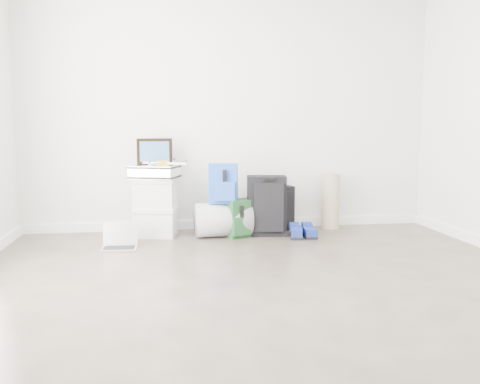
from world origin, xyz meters
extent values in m
plane|color=#352C26|center=(0.00, 0.00, 0.00)|extent=(5.00, 5.00, 0.00)
cube|color=silver|center=(0.00, 2.50, 1.35)|extent=(4.50, 0.02, 2.70)
cube|color=white|center=(0.00, 2.49, 0.05)|extent=(4.50, 0.02, 0.10)
cube|color=silver|center=(-0.82, 2.18, 0.13)|extent=(0.46, 0.40, 0.26)
cube|color=silver|center=(-0.82, 2.18, 0.28)|extent=(0.49, 0.42, 0.04)
cube|color=silver|center=(-0.82, 2.18, 0.44)|extent=(0.46, 0.40, 0.26)
cube|color=silver|center=(-0.82, 2.18, 0.59)|extent=(0.49, 0.42, 0.04)
cube|color=#B2B2B7|center=(-0.82, 2.18, 0.68)|extent=(0.54, 0.47, 0.13)
cube|color=black|center=(-0.82, 2.28, 0.88)|extent=(0.37, 0.06, 0.28)
cube|color=#254994|center=(-0.82, 2.27, 0.88)|extent=(0.30, 0.04, 0.21)
cube|color=yellow|center=(-0.74, 2.16, 0.77)|extent=(0.12, 0.12, 0.05)
cube|color=white|center=(-0.68, 2.28, 0.77)|extent=(0.14, 0.25, 0.02)
cube|color=white|center=(-0.86, 2.23, 0.77)|extent=(0.25, 0.14, 0.02)
cube|color=white|center=(-0.80, 2.04, 0.77)|extent=(0.14, 0.25, 0.02)
cube|color=white|center=(-0.62, 2.10, 0.77)|extent=(0.25, 0.14, 0.02)
cylinder|color=gray|center=(-0.12, 2.07, 0.18)|extent=(0.60, 0.40, 0.36)
cube|color=#192FA6|center=(-0.12, 2.05, 0.56)|extent=(0.32, 0.22, 0.40)
cube|color=#192FA6|center=(-0.12, 1.95, 0.49)|extent=(0.22, 0.10, 0.19)
cube|color=black|center=(0.33, 2.07, 0.31)|extent=(0.43, 0.28, 0.63)
cube|color=black|center=(0.33, 1.94, 0.31)|extent=(0.30, 0.07, 0.50)
cube|color=black|center=(0.33, 1.95, 0.61)|extent=(0.12, 0.04, 0.03)
cube|color=#153B1B|center=(0.05, 2.03, 0.20)|extent=(0.32, 0.26, 0.39)
cube|color=#153B1B|center=(0.05, 1.93, 0.13)|extent=(0.21, 0.13, 0.19)
cube|color=black|center=(0.52, 2.32, 0.24)|extent=(0.32, 0.20, 0.49)
cube|color=black|center=(0.52, 2.22, 0.24)|extent=(0.23, 0.05, 0.39)
cube|color=black|center=(0.52, 2.22, 0.47)|extent=(0.11, 0.03, 0.02)
cube|color=black|center=(0.62, 1.90, 0.01)|extent=(0.19, 0.32, 0.03)
cube|color=#193198|center=(0.62, 1.90, 0.06)|extent=(0.18, 0.31, 0.07)
cube|color=black|center=(0.75, 1.90, 0.01)|extent=(0.14, 0.31, 0.03)
cube|color=#193198|center=(0.75, 1.90, 0.06)|extent=(0.13, 0.30, 0.07)
cylinder|color=gray|center=(1.12, 2.32, 0.30)|extent=(0.20, 0.20, 0.61)
cube|color=silver|center=(-1.15, 1.64, 0.01)|extent=(0.34, 0.25, 0.02)
cube|color=black|center=(-1.15, 1.64, 0.02)|extent=(0.29, 0.17, 0.00)
cube|color=black|center=(-1.14, 1.75, 0.12)|extent=(0.33, 0.03, 0.22)
camera|label=1|loc=(-0.70, -3.10, 1.14)|focal=38.00mm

